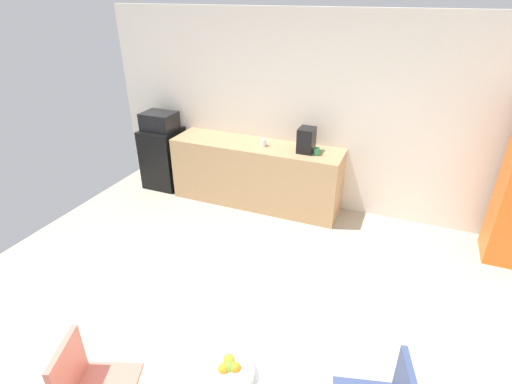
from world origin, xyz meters
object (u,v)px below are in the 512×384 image
(microwave, at_px, (159,121))
(chair_coral, at_px, (86,381))
(round_table, at_px, (233,379))
(mug_green, at_px, (264,143))
(coffee_maker, at_px, (306,140))
(mini_fridge, at_px, (164,158))
(fruit_bowl, at_px, (232,370))
(mug_white, at_px, (317,151))

(microwave, xyz_separation_m, chair_coral, (1.80, -3.51, -0.52))
(round_table, height_order, mug_green, mug_green)
(mug_green, bearing_deg, coffee_maker, 1.15)
(mug_green, bearing_deg, chair_coral, -87.85)
(chair_coral, relative_size, mug_green, 6.43)
(microwave, distance_m, coffee_maker, 2.25)
(chair_coral, bearing_deg, mini_fridge, 117.16)
(mini_fridge, xyz_separation_m, coffee_maker, (2.25, 0.00, 0.60))
(chair_coral, bearing_deg, microwave, 117.16)
(microwave, relative_size, round_table, 0.44)
(round_table, bearing_deg, fruit_bowl, -64.93)
(mug_white, bearing_deg, fruit_bowl, -84.22)
(microwave, bearing_deg, chair_coral, -62.84)
(mini_fridge, distance_m, mug_green, 1.74)
(mug_white, bearing_deg, microwave, 178.76)
(mini_fridge, relative_size, round_table, 0.84)
(mini_fridge, height_order, chair_coral, mini_fridge)
(round_table, height_order, mug_white, mug_white)
(round_table, relative_size, coffee_maker, 3.38)
(chair_coral, bearing_deg, round_table, 20.66)
(mug_green, relative_size, coffee_maker, 0.40)
(mini_fridge, relative_size, fruit_bowl, 3.40)
(mug_white, distance_m, coffee_maker, 0.20)
(mini_fridge, bearing_deg, coffee_maker, 0.00)
(mug_white, xyz_separation_m, coffee_maker, (-0.16, 0.05, 0.11))
(chair_coral, distance_m, mug_white, 3.53)
(mini_fridge, xyz_separation_m, mug_green, (1.67, -0.01, 0.49))
(microwave, distance_m, mug_white, 2.41)
(chair_coral, bearing_deg, coffee_maker, 82.67)
(mug_white, height_order, mug_green, same)
(mug_white, relative_size, mug_green, 1.00)
(fruit_bowl, bearing_deg, mini_fridge, 130.12)
(round_table, xyz_separation_m, chair_coral, (-0.90, -0.34, -0.07))
(chair_coral, distance_m, fruit_bowl, 1.00)
(mini_fridge, xyz_separation_m, microwave, (0.00, 0.00, 0.59))
(fruit_bowl, distance_m, coffee_maker, 3.29)
(microwave, height_order, coffee_maker, coffee_maker)
(chair_coral, height_order, coffee_maker, coffee_maker)
(round_table, height_order, coffee_maker, coffee_maker)
(mug_green, bearing_deg, round_table, -71.95)
(fruit_bowl, bearing_deg, round_table, 115.07)
(round_table, xyz_separation_m, fruit_bowl, (0.03, -0.07, 0.18))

